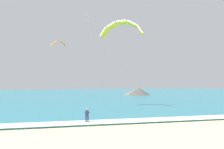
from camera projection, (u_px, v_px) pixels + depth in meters
The scene contains 7 objects.
sea at pixel (61, 95), 82.65m from camera, with size 200.00×120.00×0.20m, color teal.
surf_foam at pixel (93, 122), 25.63m from camera, with size 200.00×2.58×0.04m, color white.
surfboard at pixel (87, 124), 25.44m from camera, with size 0.72×1.46×0.09m.
kitesurfer at pixel (87, 115), 25.48m from camera, with size 0.59×0.59×1.69m.
kite_primary at pixel (122, 27), 37.03m from camera, with size 9.87×11.73×12.48m.
kite_distant at pixel (59, 43), 64.50m from camera, with size 4.05×1.82×1.45m.
headland_right at pixel (137, 92), 80.98m from camera, with size 9.06×10.21×2.95m.
Camera 1 is at (-4.65, -10.36, 4.40)m, focal length 39.43 mm.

